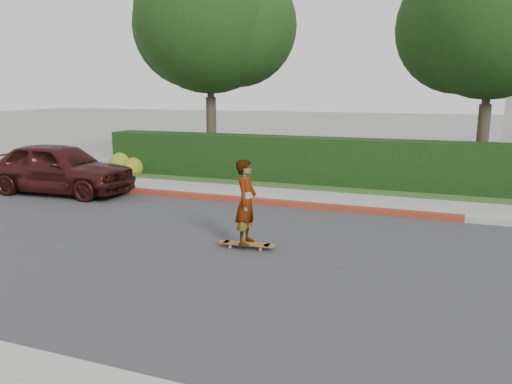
% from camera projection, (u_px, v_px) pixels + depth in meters
% --- Properties ---
extents(ground, '(120.00, 120.00, 0.00)m').
position_uv_depth(ground, '(402.00, 279.00, 7.91)').
color(ground, slate).
rests_on(ground, ground).
extents(road, '(60.00, 8.00, 0.01)m').
position_uv_depth(road, '(402.00, 278.00, 7.90)').
color(road, '#2D2D30').
rests_on(road, ground).
extents(curb_far, '(60.00, 0.20, 0.15)m').
position_uv_depth(curb_far, '(418.00, 215.00, 11.64)').
color(curb_far, '#9E9E99').
rests_on(curb_far, ground).
extents(curb_red_section, '(12.00, 0.21, 0.15)m').
position_uv_depth(curb_red_section, '(224.00, 198.00, 13.40)').
color(curb_red_section, maroon).
rests_on(curb_red_section, ground).
extents(sidewalk_far, '(60.00, 1.60, 0.12)m').
position_uv_depth(sidewalk_far, '(421.00, 207.00, 12.46)').
color(sidewalk_far, gray).
rests_on(sidewalk_far, ground).
extents(planting_strip, '(60.00, 1.60, 0.10)m').
position_uv_depth(planting_strip, '(424.00, 195.00, 13.93)').
color(planting_strip, '#2D4C1E').
rests_on(planting_strip, ground).
extents(hedge, '(15.00, 1.00, 1.50)m').
position_uv_depth(hedge, '(324.00, 162.00, 15.39)').
color(hedge, black).
rests_on(hedge, ground).
extents(flowering_shrub, '(1.40, 1.00, 0.90)m').
position_uv_depth(flowering_shrub, '(126.00, 165.00, 17.53)').
color(flowering_shrub, '#2D4C19').
rests_on(flowering_shrub, ground).
extents(tree_left, '(5.99, 5.21, 8.00)m').
position_uv_depth(tree_left, '(211.00, 22.00, 17.44)').
color(tree_left, '#33261C').
rests_on(tree_left, ground).
extents(tree_center, '(5.66, 4.84, 7.44)m').
position_uv_depth(tree_center, '(492.00, 22.00, 14.79)').
color(tree_center, '#33261C').
rests_on(tree_center, ground).
extents(skateboard, '(1.12, 0.32, 0.10)m').
position_uv_depth(skateboard, '(246.00, 244.00, 9.37)').
color(skateboard, '#B65432').
rests_on(skateboard, ground).
extents(skateboarder, '(0.42, 0.60, 1.58)m').
position_uv_depth(skateboarder, '(246.00, 202.00, 9.21)').
color(skateboarder, white).
rests_on(skateboarder, skateboard).
extents(car_maroon, '(4.45, 1.99, 1.49)m').
position_uv_depth(car_maroon, '(59.00, 168.00, 14.31)').
color(car_maroon, '#3C1513').
rests_on(car_maroon, ground).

